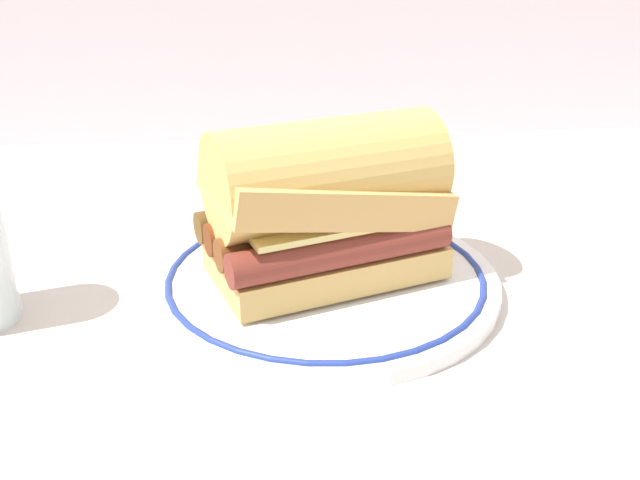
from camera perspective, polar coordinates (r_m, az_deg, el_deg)
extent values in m
plane|color=beige|center=(0.64, 0.29, -3.07)|extent=(1.50, 1.50, 0.00)
cylinder|color=white|center=(0.62, 0.00, -3.27)|extent=(0.29, 0.29, 0.01)
torus|color=navy|center=(0.62, 0.00, -2.78)|extent=(0.27, 0.27, 0.01)
cube|color=tan|center=(0.61, 0.00, -1.45)|extent=(0.21, 0.15, 0.03)
cylinder|color=maroon|center=(0.56, 1.76, -0.79)|extent=(0.18, 0.08, 0.03)
cylinder|color=brown|center=(0.59, 0.56, 0.31)|extent=(0.18, 0.08, 0.03)
cylinder|color=#662D11|center=(0.61, -0.54, 1.33)|extent=(0.18, 0.08, 0.03)
cylinder|color=brown|center=(0.63, -1.56, 2.27)|extent=(0.18, 0.08, 0.03)
cube|color=#EAD67A|center=(0.59, 0.00, 2.25)|extent=(0.17, 0.14, 0.01)
cube|color=tan|center=(0.58, 0.00, 3.83)|extent=(0.21, 0.16, 0.06)
cylinder|color=tan|center=(0.58, 0.00, 5.21)|extent=(0.20, 0.14, 0.09)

